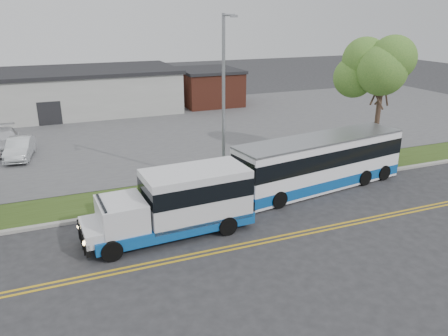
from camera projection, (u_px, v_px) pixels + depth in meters
name	position (u px, v px, depth m)	size (l,w,h in m)	color
ground	(189.00, 213.00, 22.16)	(140.00, 140.00, 0.00)	#28282B
lane_line_north	(217.00, 249.00, 18.79)	(70.00, 0.12, 0.01)	gold
lane_line_south	(219.00, 252.00, 18.53)	(70.00, 0.12, 0.01)	gold
curb	(183.00, 204.00, 23.09)	(80.00, 0.30, 0.15)	#9E9B93
verge	(174.00, 192.00, 24.67)	(80.00, 3.30, 0.10)	#304316
parking_lot	(128.00, 132.00, 36.99)	(80.00, 25.00, 0.10)	#4C4C4F
commercial_building	(47.00, 93.00, 42.89)	(25.40, 10.40, 4.35)	#9E9E99
brick_wing	(208.00, 87.00, 47.91)	(6.30, 7.30, 3.90)	brown
tree_east	(383.00, 70.00, 27.63)	(5.20, 5.20, 8.33)	#38291E
streetlight_near	(224.00, 98.00, 23.84)	(0.35, 1.53, 9.50)	gray
shuttle_bus	(180.00, 201.00, 19.75)	(7.80, 2.94, 2.94)	#0D4A95
transit_bus	(320.00, 162.00, 25.02)	(11.00, 4.06, 2.98)	white
parked_car_a	(20.00, 148.00, 30.10)	(1.49, 4.28, 1.41)	silver
parked_car_b	(5.00, 140.00, 31.85)	(2.08, 5.12, 1.49)	silver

